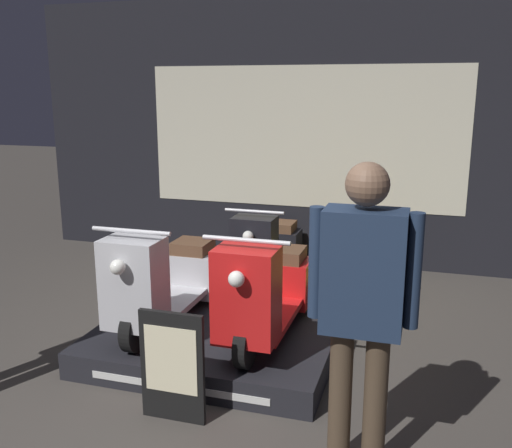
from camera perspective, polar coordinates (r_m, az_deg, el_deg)
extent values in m
plane|color=#423D38|center=(4.11, -7.25, -18.01)|extent=(30.00, 30.00, 0.00)
cube|color=black|center=(7.02, 4.73, 9.04)|extent=(7.01, 0.08, 3.20)
cube|color=beige|center=(6.99, 4.65, 8.60)|extent=(3.86, 0.01, 1.70)
cube|color=black|center=(4.82, -3.90, -11.46)|extent=(1.93, 1.58, 0.21)
cube|color=silver|center=(4.18, -7.90, -15.91)|extent=(1.35, 0.01, 0.05)
cylinder|color=black|center=(4.41, -12.02, -10.26)|extent=(0.09, 0.35, 0.35)
cylinder|color=black|center=(5.36, -6.14, -5.67)|extent=(0.09, 0.35, 0.35)
cube|color=#BCBCC1|center=(4.88, -8.77, -7.84)|extent=(0.41, 1.04, 0.05)
cube|color=#BCBCC1|center=(4.30, -12.08, -5.80)|extent=(0.43, 0.31, 0.67)
cube|color=#BCBCC1|center=(5.31, -6.27, -4.85)|extent=(0.45, 0.36, 0.40)
cube|color=brown|center=(5.23, -6.38, -2.25)|extent=(0.33, 0.33, 0.11)
cylinder|color=silver|center=(4.18, -12.41, -0.69)|extent=(0.62, 0.03, 0.03)
sphere|color=white|center=(4.07, -13.66, -4.22)|extent=(0.11, 0.11, 0.11)
cylinder|color=black|center=(4.09, -1.04, -11.92)|extent=(0.09, 0.35, 0.35)
cylinder|color=black|center=(5.10, 2.94, -6.63)|extent=(0.09, 0.35, 0.35)
cube|color=red|center=(4.59, 1.18, -9.08)|extent=(0.41, 1.04, 0.05)
cube|color=red|center=(3.97, -0.95, -7.14)|extent=(0.43, 0.31, 0.67)
cube|color=red|center=(5.05, 2.88, -5.77)|extent=(0.45, 0.36, 0.40)
cube|color=brown|center=(4.96, 2.89, -3.05)|extent=(0.33, 0.33, 0.11)
cylinder|color=silver|center=(3.84, -1.01, -1.63)|extent=(0.62, 0.03, 0.03)
sphere|color=white|center=(3.71, -1.98, -5.53)|extent=(0.11, 0.11, 0.11)
cylinder|color=black|center=(5.93, -0.23, -5.88)|extent=(0.09, 0.35, 0.35)
cylinder|color=black|center=(6.98, 2.54, -2.89)|extent=(0.09, 0.35, 0.35)
cube|color=black|center=(6.45, 1.27, -4.33)|extent=(0.41, 1.04, 0.05)
cube|color=black|center=(5.85, -0.16, -2.52)|extent=(0.43, 0.31, 0.67)
cube|color=black|center=(6.93, 2.50, -2.24)|extent=(0.45, 0.36, 0.40)
cube|color=brown|center=(6.86, 2.50, -0.23)|extent=(0.33, 0.33, 0.11)
cylinder|color=silver|center=(5.74, -0.18, 1.28)|extent=(0.62, 0.03, 0.03)
sphere|color=white|center=(5.60, -0.80, -1.24)|extent=(0.11, 0.11, 0.11)
cylinder|color=black|center=(5.74, 9.21, -6.74)|extent=(0.09, 0.35, 0.35)
cylinder|color=black|center=(6.82, 10.54, -3.52)|extent=(0.09, 0.35, 0.35)
cube|color=yellow|center=(6.28, 9.93, -5.06)|extent=(0.41, 1.04, 0.05)
cube|color=yellow|center=(5.65, 9.38, -3.27)|extent=(0.43, 0.31, 0.67)
cube|color=yellow|center=(6.77, 10.54, -2.85)|extent=(0.45, 0.36, 0.40)
cube|color=brown|center=(6.69, 10.63, -0.80)|extent=(0.33, 0.33, 0.11)
cylinder|color=silver|center=(5.54, 9.52, 0.64)|extent=(0.62, 0.03, 0.03)
sphere|color=white|center=(5.39, 9.14, -1.99)|extent=(0.11, 0.11, 0.11)
cylinder|color=#473828|center=(3.40, 8.41, -16.87)|extent=(0.13, 0.13, 0.85)
cylinder|color=#473828|center=(3.39, 11.82, -17.19)|extent=(0.13, 0.13, 0.85)
cube|color=#1E2D47|center=(3.08, 10.70, -4.71)|extent=(0.43, 0.24, 0.67)
cylinder|color=#1E2D47|center=(3.11, 6.01, -3.86)|extent=(0.08, 0.08, 0.62)
cylinder|color=#1E2D47|center=(3.06, 15.50, -4.58)|extent=(0.08, 0.08, 0.62)
sphere|color=brown|center=(2.97, 11.09, 3.93)|extent=(0.23, 0.23, 0.23)
cube|color=black|center=(3.84, -8.36, -13.95)|extent=(0.44, 0.04, 0.75)
cube|color=beige|center=(3.80, -8.53, -13.33)|extent=(0.36, 0.01, 0.45)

